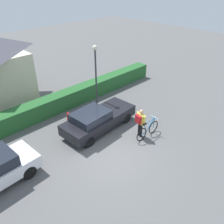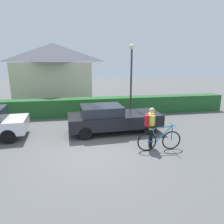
{
  "view_description": "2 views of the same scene",
  "coord_description": "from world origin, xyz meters",
  "px_view_note": "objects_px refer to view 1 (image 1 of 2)",
  "views": [
    {
      "loc": [
        -5.94,
        -6.0,
        7.46
      ],
      "look_at": [
        1.24,
        1.26,
        1.36
      ],
      "focal_mm": 37.24,
      "sensor_mm": 36.0,
      "label": 1
    },
    {
      "loc": [
        -0.68,
        -7.16,
        3.37
      ],
      "look_at": [
        0.75,
        0.85,
        1.3
      ],
      "focal_mm": 33.32,
      "sensor_mm": 36.0,
      "label": 2
    }
  ],
  "objects_px": {
    "person_rider": "(140,121)",
    "fire_hydrant": "(69,118)",
    "street_lamp": "(96,70)",
    "parked_car_far": "(98,119)",
    "bicycle": "(148,130)"
  },
  "relations": [
    {
      "from": "person_rider",
      "to": "fire_hydrant",
      "type": "relative_size",
      "value": 1.98
    },
    {
      "from": "person_rider",
      "to": "street_lamp",
      "type": "distance_m",
      "value": 3.96
    },
    {
      "from": "parked_car_far",
      "to": "bicycle",
      "type": "height_order",
      "value": "parked_car_far"
    },
    {
      "from": "fire_hydrant",
      "to": "street_lamp",
      "type": "bearing_deg",
      "value": 1.31
    },
    {
      "from": "parked_car_far",
      "to": "bicycle",
      "type": "xyz_separation_m",
      "value": [
        1.4,
        -2.35,
        -0.27
      ]
    },
    {
      "from": "bicycle",
      "to": "person_rider",
      "type": "bearing_deg",
      "value": 127.42
    },
    {
      "from": "street_lamp",
      "to": "fire_hydrant",
      "type": "xyz_separation_m",
      "value": [
        -2.18,
        -0.05,
        -2.27
      ]
    },
    {
      "from": "parked_car_far",
      "to": "person_rider",
      "type": "xyz_separation_m",
      "value": [
        1.15,
        -2.01,
        0.29
      ]
    },
    {
      "from": "street_lamp",
      "to": "parked_car_far",
      "type": "bearing_deg",
      "value": -130.39
    },
    {
      "from": "person_rider",
      "to": "street_lamp",
      "type": "bearing_deg",
      "value": 87.26
    },
    {
      "from": "bicycle",
      "to": "street_lamp",
      "type": "bearing_deg",
      "value": 91.25
    },
    {
      "from": "street_lamp",
      "to": "bicycle",
      "type": "bearing_deg",
      "value": -88.75
    },
    {
      "from": "parked_car_far",
      "to": "street_lamp",
      "type": "height_order",
      "value": "street_lamp"
    },
    {
      "from": "fire_hydrant",
      "to": "bicycle",
      "type": "bearing_deg",
      "value": -59.51
    },
    {
      "from": "street_lamp",
      "to": "fire_hydrant",
      "type": "bearing_deg",
      "value": -178.69
    }
  ]
}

